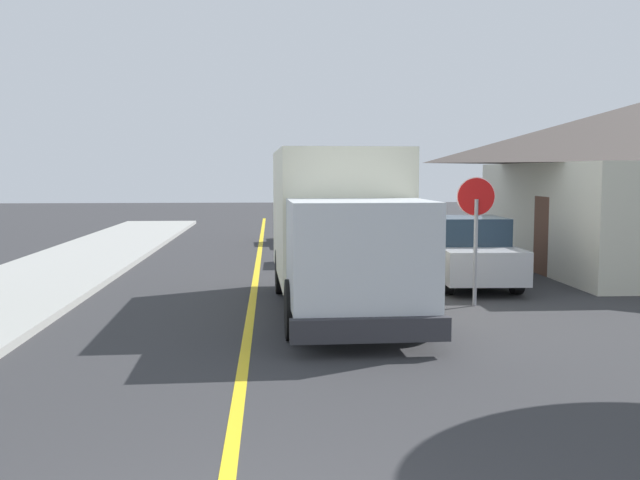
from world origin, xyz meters
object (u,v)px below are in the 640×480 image
object	(u,v)px
parked_car_near	(343,237)
parked_van_across	(468,253)
stop_sign	(476,216)
box_truck	(339,222)
parked_car_mid	(316,222)

from	to	relation	value
parked_car_near	parked_van_across	size ratio (longest dim) A/B	0.99
parked_van_across	stop_sign	bearing A→B (deg)	-102.69
box_truck	parked_car_mid	bearing A→B (deg)	88.26
parked_car_near	stop_sign	world-z (taller)	stop_sign
parked_van_across	stop_sign	xyz separation A→B (m)	(-0.61, -2.72, 1.06)
parked_car_near	parked_van_across	xyz separation A→B (m)	(2.61, -4.50, 0.00)
box_truck	stop_sign	size ratio (longest dim) A/B	2.73
parked_car_near	stop_sign	bearing A→B (deg)	-74.53
parked_car_mid	parked_van_across	size ratio (longest dim) A/B	1.00
box_truck	parked_van_across	xyz separation A→B (m)	(3.44, 2.86, -0.97)
parked_van_across	box_truck	bearing A→B (deg)	-140.24
parked_car_near	parked_car_mid	distance (m)	6.32
parked_car_near	box_truck	bearing A→B (deg)	-96.43
box_truck	parked_car_near	world-z (taller)	box_truck
parked_van_across	parked_car_mid	bearing A→B (deg)	105.64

